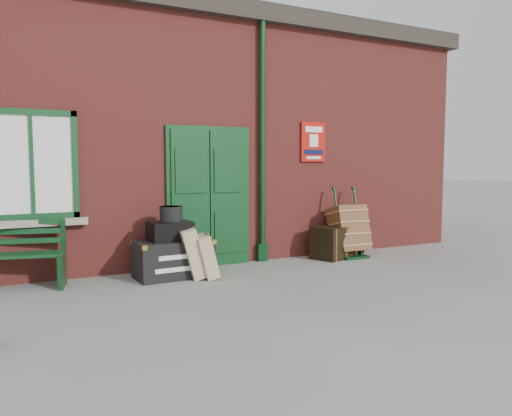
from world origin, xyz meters
TOP-DOWN VIEW (x-y plane):
  - ground at (0.00, 0.00)m, footprint 80.00×80.00m
  - station_building at (-0.00, 3.49)m, footprint 10.30×4.30m
  - bench at (-3.29, 1.32)m, footprint 1.60×0.82m
  - houdini_trunk at (-1.07, 0.95)m, footprint 1.12×0.65m
  - strongbox at (-1.12, 0.95)m, footprint 0.62×0.46m
  - hatbox at (-1.09, 0.98)m, footprint 0.34×0.34m
  - suitcase_back at (-0.86, 0.78)m, footprint 0.44×0.56m
  - suitcase_front at (-0.68, 0.68)m, footprint 0.38×0.50m
  - porter_trolley at (2.22, 1.09)m, footprint 0.63×0.68m
  - dark_trunk at (1.92, 1.10)m, footprint 0.90×0.73m

SIDE VIEW (x-z plane):
  - ground at x=0.00m, z-range 0.00..0.00m
  - houdini_trunk at x=-1.07m, z-range 0.00..0.55m
  - dark_trunk at x=1.92m, z-range 0.00..0.57m
  - suitcase_front at x=-0.68m, z-range 0.00..0.64m
  - suitcase_back at x=-0.86m, z-range 0.00..0.74m
  - porter_trolley at x=2.22m, z-range -0.14..1.09m
  - bench at x=-3.29m, z-range 0.00..0.95m
  - strongbox at x=-1.12m, z-range 0.55..0.82m
  - hatbox at x=-1.09m, z-range 0.82..1.04m
  - station_building at x=0.00m, z-range -0.02..4.34m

